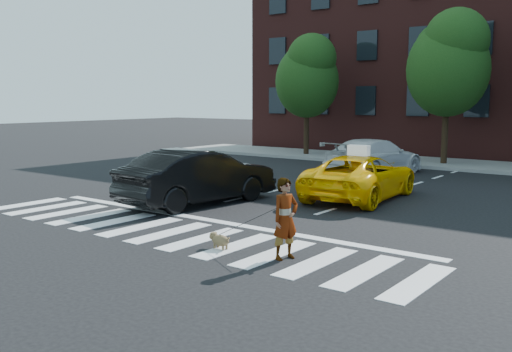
# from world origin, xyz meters

# --- Properties ---
(ground) EXTENTS (120.00, 120.00, 0.00)m
(ground) POSITION_xyz_m (0.00, 0.00, 0.00)
(ground) COLOR black
(ground) RESTS_ON ground
(crosswalk) EXTENTS (13.00, 2.40, 0.01)m
(crosswalk) POSITION_xyz_m (0.00, 0.00, 0.01)
(crosswalk) COLOR silver
(crosswalk) RESTS_ON ground
(stop_line) EXTENTS (12.00, 0.30, 0.01)m
(stop_line) POSITION_xyz_m (0.00, 1.60, 0.01)
(stop_line) COLOR silver
(stop_line) RESTS_ON ground
(sidewalk_far) EXTENTS (30.00, 4.00, 0.15)m
(sidewalk_far) POSITION_xyz_m (0.00, 17.50, 0.07)
(sidewalk_far) COLOR slate
(sidewalk_far) RESTS_ON ground
(building) EXTENTS (26.00, 10.00, 12.00)m
(building) POSITION_xyz_m (0.00, 25.00, 6.00)
(building) COLOR #4A1D1A
(building) RESTS_ON ground
(tree_left) EXTENTS (3.39, 3.38, 6.50)m
(tree_left) POSITION_xyz_m (-6.97, 17.00, 4.44)
(tree_left) COLOR black
(tree_left) RESTS_ON ground
(tree_mid) EXTENTS (3.69, 3.69, 7.10)m
(tree_mid) POSITION_xyz_m (0.53, 17.00, 4.85)
(tree_mid) COLOR black
(tree_mid) RESTS_ON ground
(taxi) EXTENTS (2.66, 5.09, 1.37)m
(taxi) POSITION_xyz_m (1.40, 6.89, 0.68)
(taxi) COLOR #FEBD05
(taxi) RESTS_ON ground
(black_sedan) EXTENTS (2.29, 5.14, 1.64)m
(black_sedan) POSITION_xyz_m (-2.00, 3.14, 0.82)
(black_sedan) COLOR black
(black_sedan) RESTS_ON ground
(white_suv) EXTENTS (2.67, 5.31, 1.48)m
(white_suv) POSITION_xyz_m (-0.80, 12.41, 0.74)
(white_suv) COLOR silver
(white_suv) RESTS_ON ground
(woman) EXTENTS (0.53, 0.67, 1.59)m
(woman) POSITION_xyz_m (3.36, -0.15, 0.80)
(woman) COLOR #999999
(woman) RESTS_ON ground
(dog) EXTENTS (0.59, 0.26, 0.34)m
(dog) POSITION_xyz_m (1.85, -0.38, 0.20)
(dog) COLOR #9A764E
(dog) RESTS_ON ground
(taxi_sign) EXTENTS (0.67, 0.33, 0.32)m
(taxi_sign) POSITION_xyz_m (1.40, 6.69, 1.53)
(taxi_sign) COLOR white
(taxi_sign) RESTS_ON taxi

